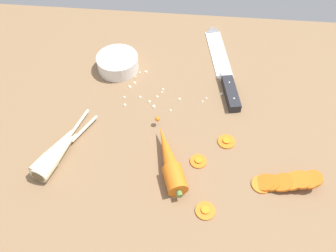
{
  "coord_description": "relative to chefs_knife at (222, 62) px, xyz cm",
  "views": [
    {
      "loc": [
        4.86,
        -52.04,
        64.66
      ],
      "look_at": [
        0.0,
        -2.0,
        1.5
      ],
      "focal_mm": 37.34,
      "sensor_mm": 36.0,
      "label": 1
    }
  ],
  "objects": [
    {
      "name": "prep_bowl",
      "position": [
        -27.89,
        -4.48,
        1.5
      ],
      "size": [
        11.0,
        11.0,
        4.0
      ],
      "color": "white",
      "rests_on": "ground_plane"
    },
    {
      "name": "parsnip_front",
      "position": [
        -35.94,
        -34.32,
        1.33
      ],
      "size": [
        7.84,
        20.26,
        4.0
      ],
      "color": "beige",
      "rests_on": "ground_plane"
    },
    {
      "name": "mince_crumbs",
      "position": [
        -16.77,
        -12.86,
        -0.28
      ],
      "size": [
        25.27,
        13.77,
        0.88
      ],
      "color": "beige",
      "rests_on": "ground_plane"
    },
    {
      "name": "carrot_slice_stack",
      "position": [
        13.24,
        -36.5,
        0.78
      ],
      "size": [
        14.0,
        4.99,
        4.08
      ],
      "color": "orange",
      "rests_on": "ground_plane"
    },
    {
      "name": "ground_plane",
      "position": [
        -12.4,
        -22.35,
        -2.65
      ],
      "size": [
        120.0,
        90.0,
        4.0
      ],
      "primitive_type": "cube",
      "color": "brown"
    },
    {
      "name": "parsnip_mid_left",
      "position": [
        -35.57,
        -34.55,
        1.33
      ],
      "size": [
        10.84,
        18.45,
        4.0
      ],
      "color": "beige",
      "rests_on": "ground_plane"
    },
    {
      "name": "chefs_knife",
      "position": [
        0.0,
        0.0,
        0.0
      ],
      "size": [
        9.86,
        34.72,
        4.18
      ],
      "color": "silver",
      "rests_on": "ground_plane"
    },
    {
      "name": "carrot_slice_stray_far",
      "position": [
        1.21,
        -26.54,
        -0.29
      ],
      "size": [
        3.98,
        3.98,
        0.7
      ],
      "color": "orange",
      "rests_on": "ground_plane"
    },
    {
      "name": "carrot_slice_stray_mid",
      "position": [
        -3.07,
        -43.94,
        -0.29
      ],
      "size": [
        4.0,
        4.0,
        0.7
      ],
      "color": "orange",
      "rests_on": "ground_plane"
    },
    {
      "name": "whole_carrot",
      "position": [
        -11.17,
        -33.98,
        1.45
      ],
      "size": [
        9.4,
        20.12,
        4.2
      ],
      "color": "orange",
      "rests_on": "ground_plane"
    },
    {
      "name": "carrot_slice_stray_near",
      "position": [
        -4.94,
        -32.47,
        -0.29
      ],
      "size": [
        3.64,
        3.64,
        0.7
      ],
      "color": "orange",
      "rests_on": "ground_plane"
    }
  ]
}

